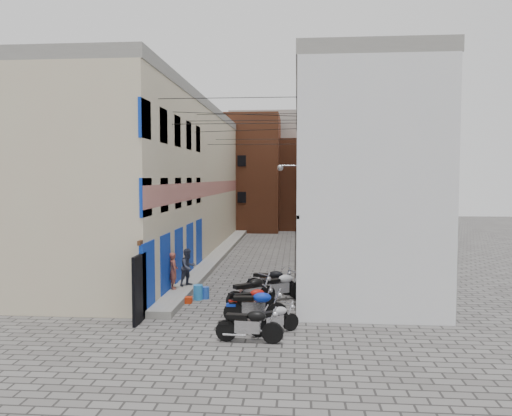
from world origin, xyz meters
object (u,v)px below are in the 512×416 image
(motorcycle_d, at_px, (252,299))
(person_a, at_px, (173,271))
(motorcycle_c, at_px, (255,304))
(motorcycle_a, at_px, (249,323))
(motorcycle_e, at_px, (251,290))
(motorcycle_b, at_px, (275,318))
(water_jug_near, at_px, (198,292))
(red_crate, at_px, (187,300))
(motorcycle_g, at_px, (271,280))
(person_b, at_px, (188,267))
(water_jug_far, at_px, (205,293))
(motorcycle_f, at_px, (280,285))

(motorcycle_d, xyz_separation_m, person_a, (-3.34, 2.46, 0.46))
(person_a, bearing_deg, motorcycle_c, -156.36)
(motorcycle_a, xyz_separation_m, motorcycle_d, (-0.19, 2.94, -0.05))
(motorcycle_e, bearing_deg, motorcycle_b, -23.20)
(motorcycle_c, distance_m, water_jug_near, 3.71)
(motorcycle_e, xyz_separation_m, red_crate, (-2.44, 0.29, -0.49))
(motorcycle_e, bearing_deg, red_crate, -137.64)
(motorcycle_g, height_order, red_crate, motorcycle_g)
(motorcycle_d, xyz_separation_m, motorcycle_g, (0.49, 2.91, 0.07))
(motorcycle_d, height_order, person_b, person_b)
(motorcycle_e, relative_size, water_jug_far, 4.61)
(motorcycle_a, height_order, motorcycle_e, motorcycle_e)
(motorcycle_f, distance_m, motorcycle_g, 1.07)
(motorcycle_b, bearing_deg, water_jug_far, 179.76)
(water_jug_near, height_order, red_crate, water_jug_near)
(motorcycle_c, bearing_deg, motorcycle_a, -3.44)
(person_a, bearing_deg, water_jug_far, -131.73)
(motorcycle_c, bearing_deg, person_a, -137.35)
(motorcycle_b, height_order, motorcycle_c, motorcycle_c)
(motorcycle_g, relative_size, red_crate, 5.35)
(person_b, xyz_separation_m, red_crate, (0.35, -1.87, -0.89))
(motorcycle_d, distance_m, water_jug_near, 2.87)
(motorcycle_f, relative_size, water_jug_far, 4.52)
(red_crate, bearing_deg, person_b, 100.64)
(motorcycle_a, bearing_deg, person_b, -147.84)
(red_crate, bearing_deg, water_jug_near, 60.76)
(motorcycle_b, distance_m, motorcycle_d, 2.28)
(motorcycle_d, height_order, motorcycle_f, motorcycle_f)
(motorcycle_d, distance_m, person_a, 4.17)
(water_jug_far, xyz_separation_m, red_crate, (-0.57, -0.73, -0.11))
(motorcycle_b, xyz_separation_m, water_jug_far, (-2.84, 4.07, -0.26))
(red_crate, bearing_deg, motorcycle_e, -6.68)
(motorcycle_e, height_order, motorcycle_g, motorcycle_e)
(person_a, bearing_deg, red_crate, -168.78)
(motorcycle_c, distance_m, red_crate, 3.57)
(motorcycle_g, relative_size, water_jug_near, 3.55)
(water_jug_far, bearing_deg, motorcycle_e, -28.52)
(motorcycle_g, distance_m, person_a, 3.88)
(motorcycle_c, bearing_deg, water_jug_far, -146.86)
(motorcycle_f, relative_size, person_b, 1.36)
(motorcycle_d, bearing_deg, water_jug_far, -155.76)
(motorcycle_f, bearing_deg, person_b, -136.15)
(person_a, bearing_deg, motorcycle_d, -148.44)
(person_a, distance_m, water_jug_far, 1.64)
(motorcycle_f, distance_m, person_a, 4.30)
(person_a, distance_m, water_jug_near, 1.47)
(motorcycle_d, bearing_deg, motorcycle_c, -9.37)
(motorcycle_c, relative_size, motorcycle_g, 1.03)
(water_jug_near, bearing_deg, motorcycle_d, -38.95)
(motorcycle_e, relative_size, water_jug_near, 3.72)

